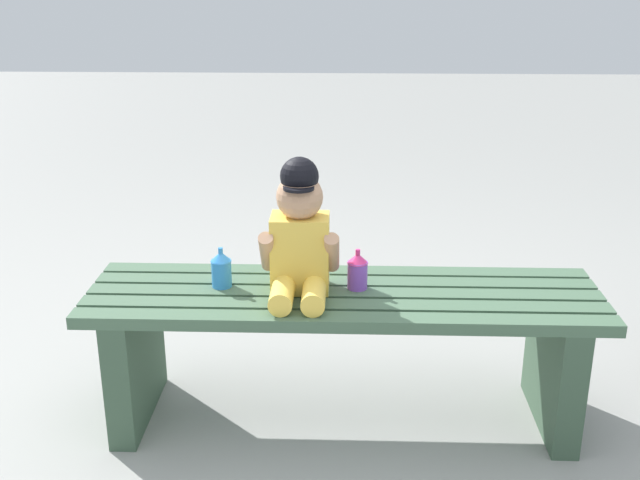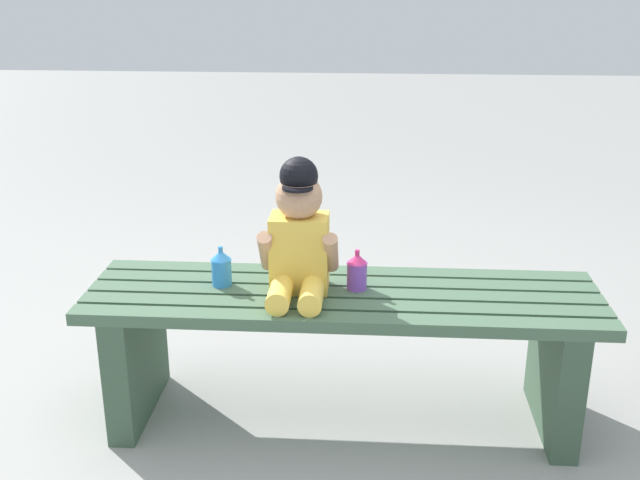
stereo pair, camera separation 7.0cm
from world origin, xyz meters
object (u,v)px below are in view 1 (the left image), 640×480
child_figure (298,235)px  sippy_cup_left (220,268)px  park_bench (342,334)px  sippy_cup_right (356,270)px

child_figure → sippy_cup_left: 0.27m
park_bench → sippy_cup_right: size_ratio=12.33×
park_bench → child_figure: 0.34m
sippy_cup_right → sippy_cup_left: bearing=180.0°
child_figure → park_bench: bearing=1.6°
sippy_cup_left → sippy_cup_right: size_ratio=1.00×
child_figure → sippy_cup_left: size_ratio=3.26×
park_bench → child_figure: child_figure is taller
sippy_cup_left → sippy_cup_right: same height
park_bench → sippy_cup_right: bearing=32.8°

